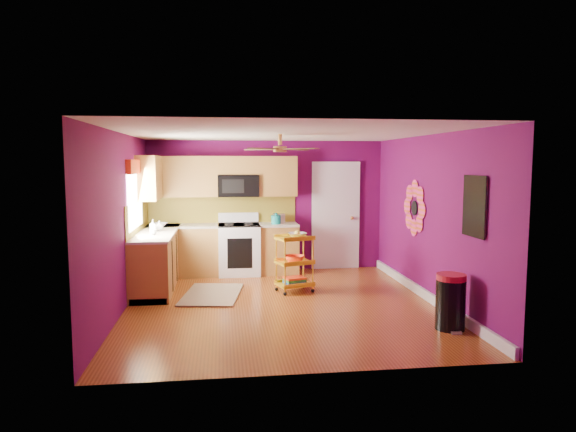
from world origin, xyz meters
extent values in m
plane|color=brown|center=(0.00, 0.00, 0.00)|extent=(5.00, 5.00, 0.00)
cube|color=#5F0A4D|center=(0.00, 2.50, 1.25)|extent=(4.50, 0.04, 2.50)
cube|color=#5F0A4D|center=(0.00, -2.50, 1.25)|extent=(4.50, 0.04, 2.50)
cube|color=#5F0A4D|center=(-2.25, 0.00, 1.25)|extent=(0.04, 5.00, 2.50)
cube|color=#5F0A4D|center=(2.25, 0.00, 1.25)|extent=(0.04, 5.00, 2.50)
cube|color=silver|center=(0.00, 0.00, 2.50)|extent=(4.50, 5.00, 0.04)
cube|color=white|center=(2.22, 0.00, 0.07)|extent=(0.05, 4.90, 0.14)
cube|color=olive|center=(-1.95, 1.35, 0.45)|extent=(0.60, 2.30, 0.90)
cube|color=olive|center=(-0.85, 2.20, 0.45)|extent=(2.80, 0.60, 0.90)
cube|color=beige|center=(-1.95, 1.35, 0.92)|extent=(0.63, 2.30, 0.04)
cube|color=beige|center=(-0.85, 2.20, 0.92)|extent=(2.80, 0.63, 0.04)
cube|color=black|center=(-1.95, 1.35, 0.05)|extent=(0.54, 2.30, 0.10)
cube|color=black|center=(-0.85, 2.20, 0.05)|extent=(2.80, 0.54, 0.10)
cube|color=white|center=(-0.55, 2.17, 0.46)|extent=(0.76, 0.66, 0.92)
cube|color=black|center=(-0.55, 2.17, 0.93)|extent=(0.76, 0.62, 0.03)
cube|color=white|center=(-0.55, 2.45, 1.04)|extent=(0.76, 0.06, 0.18)
cube|color=black|center=(-0.55, 1.84, 0.45)|extent=(0.45, 0.02, 0.55)
cube|color=olive|center=(-1.59, 2.33, 1.83)|extent=(1.32, 0.33, 0.75)
cube|color=olive|center=(0.19, 2.33, 1.83)|extent=(0.72, 0.33, 0.75)
cube|color=olive|center=(-0.55, 2.33, 2.03)|extent=(0.76, 0.33, 0.34)
cube|color=olive|center=(-2.08, 1.85, 1.83)|extent=(0.33, 1.30, 0.75)
cube|color=black|center=(-0.55, 2.30, 1.65)|extent=(0.76, 0.38, 0.40)
cube|color=olive|center=(-0.85, 2.49, 1.20)|extent=(2.80, 0.01, 0.51)
cube|color=olive|center=(-2.24, 1.35, 1.20)|extent=(0.01, 2.30, 0.51)
cube|color=white|center=(-2.23, 1.05, 1.55)|extent=(0.03, 1.20, 1.00)
cube|color=#EC3C15|center=(-2.20, 1.05, 2.02)|extent=(0.08, 1.35, 0.22)
cube|color=white|center=(1.35, 2.48, 1.02)|extent=(0.85, 0.04, 2.05)
cube|color=white|center=(1.35, 2.46, 1.02)|extent=(0.95, 0.02, 2.15)
sphere|color=#BF8C3F|center=(1.67, 2.42, 1.00)|extent=(0.07, 0.07, 0.07)
cylinder|color=black|center=(2.23, 0.60, 1.35)|extent=(0.01, 0.24, 0.24)
cube|color=teal|center=(2.23, -1.40, 1.55)|extent=(0.03, 0.52, 0.72)
cube|color=black|center=(2.21, -1.40, 1.55)|extent=(0.01, 0.56, 0.76)
cylinder|color=#BF8C3F|center=(0.00, 0.20, 2.42)|extent=(0.06, 0.06, 0.16)
cylinder|color=#BF8C3F|center=(0.00, 0.20, 2.28)|extent=(0.20, 0.20, 0.08)
cube|color=#4C2D19|center=(0.27, 0.47, 2.28)|extent=(0.47, 0.47, 0.01)
cube|color=#4C2D19|center=(-0.27, 0.47, 2.28)|extent=(0.47, 0.47, 0.01)
cube|color=#4C2D19|center=(-0.27, -0.07, 2.28)|extent=(0.47, 0.47, 0.01)
cube|color=#4C2D19|center=(0.27, -0.07, 2.28)|extent=(0.47, 0.47, 0.01)
cube|color=#311E10|center=(-1.03, 0.68, 0.01)|extent=(1.04, 1.49, 0.02)
cylinder|color=yellow|center=(0.11, 0.50, 0.47)|extent=(0.02, 0.02, 0.85)
cylinder|color=yellow|center=(0.58, 0.64, 0.47)|extent=(0.02, 0.02, 0.85)
cylinder|color=yellow|center=(0.01, 0.82, 0.47)|extent=(0.02, 0.02, 0.85)
cylinder|color=yellow|center=(0.48, 0.97, 0.47)|extent=(0.02, 0.02, 0.85)
sphere|color=black|center=(0.11, 0.50, 0.03)|extent=(0.06, 0.06, 0.06)
sphere|color=black|center=(0.58, 0.64, 0.03)|extent=(0.06, 0.06, 0.06)
sphere|color=black|center=(0.01, 0.82, 0.03)|extent=(0.06, 0.06, 0.06)
sphere|color=black|center=(0.48, 0.97, 0.03)|extent=(0.06, 0.06, 0.06)
cube|color=yellow|center=(0.29, 0.73, 0.87)|extent=(0.65, 0.55, 0.03)
cube|color=yellow|center=(0.29, 0.73, 0.48)|extent=(0.65, 0.55, 0.03)
cube|color=yellow|center=(0.29, 0.73, 0.12)|extent=(0.65, 0.55, 0.03)
imported|color=beige|center=(0.34, 0.75, 0.92)|extent=(0.38, 0.38, 0.07)
sphere|color=yellow|center=(0.34, 0.75, 0.95)|extent=(0.10, 0.10, 0.10)
imported|color=#EC3C15|center=(0.29, 0.73, 0.54)|extent=(0.39, 0.39, 0.10)
cube|color=navy|center=(0.29, 0.73, 0.16)|extent=(0.38, 0.32, 0.04)
cube|color=#267233|center=(0.29, 0.73, 0.19)|extent=(0.38, 0.32, 0.04)
cube|color=#EC3C15|center=(0.29, 0.73, 0.23)|extent=(0.38, 0.32, 0.03)
cylinder|color=black|center=(1.97, -1.37, 0.31)|extent=(0.38, 0.38, 0.63)
cylinder|color=#B11928|center=(1.97, -1.37, 0.67)|extent=(0.37, 0.37, 0.07)
cube|color=beige|center=(1.97, -1.56, 0.02)|extent=(0.13, 0.07, 0.03)
cylinder|color=#128A87|center=(0.14, 2.14, 1.02)|extent=(0.18, 0.18, 0.16)
sphere|color=#128A87|center=(0.14, 2.14, 1.12)|extent=(0.06, 0.06, 0.06)
cube|color=beige|center=(0.21, 2.25, 1.03)|extent=(0.22, 0.15, 0.18)
imported|color=#EA3F72|center=(-1.99, 1.26, 1.05)|extent=(0.09, 0.10, 0.21)
imported|color=white|center=(-1.90, 1.43, 1.03)|extent=(0.13, 0.13, 0.17)
imported|color=white|center=(-1.96, 2.03, 0.97)|extent=(0.26, 0.26, 0.06)
imported|color=white|center=(-1.95, 0.94, 0.98)|extent=(0.11, 0.11, 0.09)
camera|label=1|loc=(-0.85, -7.33, 2.09)|focal=32.00mm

